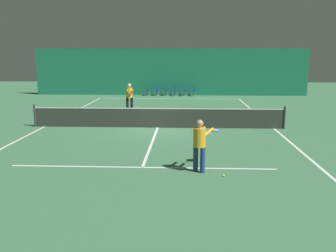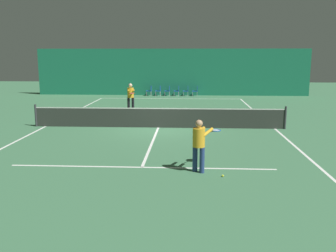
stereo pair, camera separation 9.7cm
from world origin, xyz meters
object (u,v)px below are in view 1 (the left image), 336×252
object	(u,v)px
courtside_chair_3	(176,90)
courtside_chair_4	(185,90)
courtside_chair_1	(157,90)
tennis_net	(158,117)
courtside_chair_2	(166,90)
tennis_ball	(224,176)
player_near	(200,142)
courtside_chair_0	(148,90)
player_far	(129,95)
courtside_chair_5	(194,90)

from	to	relation	value
courtside_chair_3	courtside_chair_4	size ratio (longest dim) A/B	1.00
courtside_chair_1	courtside_chair_4	size ratio (longest dim) A/B	1.00
tennis_net	courtside_chair_2	world-z (taller)	tennis_net
tennis_ball	courtside_chair_4	bearing A→B (deg)	93.17
player_near	courtside_chair_3	distance (m)	20.63
player_near	courtside_chair_0	bearing A→B (deg)	44.21
player_near	courtside_chair_1	xyz separation A→B (m)	(-2.82, 20.59, -0.43)
player_far	courtside_chair_5	bearing A→B (deg)	141.57
player_far	courtside_chair_5	size ratio (longest dim) A/B	2.02
courtside_chair_3	tennis_ball	distance (m)	21.14
tennis_net	courtside_chair_5	xyz separation A→B (m)	(2.03, 13.86, -0.03)
player_near	player_far	distance (m)	12.54
courtside_chair_0	courtside_chair_4	world-z (taller)	same
tennis_ball	player_far	bearing A→B (deg)	110.13
tennis_ball	courtside_chair_2	bearing A→B (deg)	97.35
tennis_net	player_near	size ratio (longest dim) A/B	7.61
player_near	courtside_chair_1	distance (m)	20.79
player_near	player_far	world-z (taller)	player_far
tennis_ball	player_near	bearing A→B (deg)	145.33
tennis_net	courtside_chair_4	world-z (taller)	tennis_net
courtside_chair_0	courtside_chair_4	xyz separation A→B (m)	(3.10, 0.00, 0.00)
courtside_chair_1	tennis_ball	world-z (taller)	courtside_chair_1
courtside_chair_3	courtside_chair_5	xyz separation A→B (m)	(1.55, 0.00, 0.00)
courtside_chair_0	courtside_chair_3	distance (m)	2.32
courtside_chair_2	courtside_chair_4	xyz separation A→B (m)	(1.55, 0.00, 0.00)
courtside_chair_1	courtside_chair_2	world-z (taller)	same
courtside_chair_0	courtside_chair_5	bearing A→B (deg)	90.00
courtside_chair_1	courtside_chair_2	xyz separation A→B (m)	(0.77, 0.00, 0.00)
player_far	courtside_chair_3	xyz separation A→B (m)	(2.60, 8.66, -0.50)
courtside_chair_2	courtside_chair_4	distance (m)	1.55
courtside_chair_1	tennis_ball	distance (m)	21.34
courtside_chair_0	courtside_chair_3	xyz separation A→B (m)	(2.32, 0.00, 0.00)
player_near	courtside_chair_2	world-z (taller)	player_near
player_near	courtside_chair_0	xyz separation A→B (m)	(-3.60, 20.59, -0.43)
courtside_chair_1	courtside_chair_5	size ratio (longest dim) A/B	1.00
courtside_chair_4	tennis_ball	world-z (taller)	courtside_chair_4
tennis_net	courtside_chair_1	distance (m)	13.90
player_far	tennis_ball	size ratio (longest dim) A/B	25.68
player_far	courtside_chair_5	world-z (taller)	player_far
courtside_chair_0	tennis_ball	distance (m)	21.48
player_far	courtside_chair_4	world-z (taller)	player_far
courtside_chair_4	tennis_ball	size ratio (longest dim) A/B	12.73
courtside_chair_5	tennis_ball	bearing A→B (deg)	1.06
courtside_chair_0	courtside_chair_5	world-z (taller)	same
player_far	courtside_chair_2	world-z (taller)	player_far
courtside_chair_2	tennis_ball	xyz separation A→B (m)	(2.71, -21.05, -0.45)
player_far	tennis_ball	distance (m)	13.22
courtside_chair_5	tennis_ball	xyz separation A→B (m)	(0.39, -21.05, -0.45)
player_far	courtside_chair_3	bearing A→B (deg)	150.46
player_near	courtside_chair_1	bearing A→B (deg)	42.11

